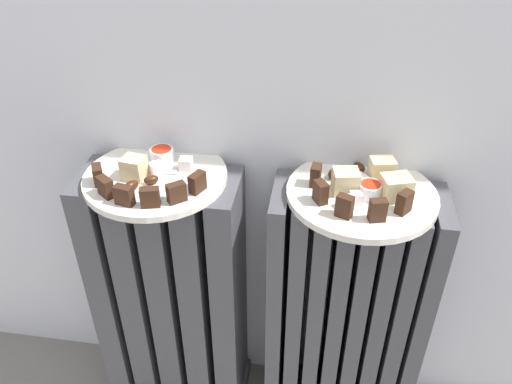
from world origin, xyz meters
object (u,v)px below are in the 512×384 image
at_px(radiator_left, 172,299).
at_px(jam_bowl_left, 162,154).
at_px(plate_left, 156,177).
at_px(fork, 168,181).
at_px(radiator_right, 344,318).
at_px(plate_right, 361,194).
at_px(jam_bowl_right, 370,189).

xyz_separation_m(radiator_left, jam_bowl_left, (0.00, 0.04, 0.33)).
distance_m(plate_left, fork, 0.04).
distance_m(radiator_left, fork, 0.32).
bearing_deg(fork, jam_bowl_left, 113.64).
bearing_deg(plate_left, radiator_right, 0.00).
height_order(plate_right, jam_bowl_left, jam_bowl_left).
bearing_deg(plate_left, jam_bowl_right, -1.96).
bearing_deg(fork, plate_right, 3.69).
height_order(plate_left, jam_bowl_right, jam_bowl_right).
height_order(plate_right, fork, fork).
distance_m(plate_right, fork, 0.33).
relative_size(plate_left, jam_bowl_right, 6.46).
xyz_separation_m(radiator_right, jam_bowl_left, (-0.36, 0.04, 0.33)).
bearing_deg(radiator_right, jam_bowl_right, -48.19).
bearing_deg(radiator_right, radiator_left, -180.00).
relative_size(radiator_left, jam_bowl_right, 15.04).
bearing_deg(jam_bowl_right, radiator_right, 131.81).
relative_size(radiator_left, jam_bowl_left, 13.61).
height_order(radiator_right, fork, fork).
xyz_separation_m(jam_bowl_left, jam_bowl_right, (0.37, -0.06, -0.00)).
distance_m(plate_left, jam_bowl_right, 0.37).
bearing_deg(jam_bowl_right, jam_bowl_left, 171.28).
relative_size(plate_right, fork, 2.39).
bearing_deg(plate_left, fork, -36.55).
height_order(plate_left, plate_right, same).
height_order(radiator_left, fork, fork).
distance_m(jam_bowl_right, fork, 0.34).
relative_size(radiator_left, plate_right, 2.33).
relative_size(radiator_left, radiator_right, 1.00).
relative_size(plate_left, jam_bowl_left, 5.84).
xyz_separation_m(plate_right, jam_bowl_left, (-0.36, 0.04, 0.02)).
bearing_deg(jam_bowl_left, plate_left, -90.08).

